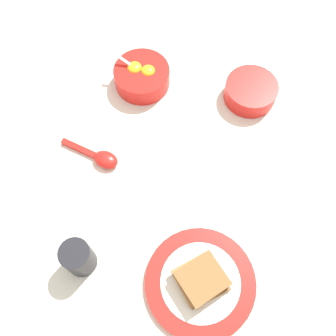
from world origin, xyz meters
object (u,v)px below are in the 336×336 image
Objects in this scene: toast_sandwich at (201,279)px; drinking_cup at (78,258)px; toast_plate at (200,283)px; congee_bowl at (251,91)px; soup_spoon at (101,158)px; egg_bowl at (142,76)px.

toast_sandwich is 0.25m from drinking_cup.
toast_plate is 1.75× the size of congee_bowl.
congee_bowl is (0.47, -0.11, 0.02)m from toast_plate.
toast_plate is 0.36m from soup_spoon.
toast_plate is at bearing -138.49° from soup_spoon.
toast_sandwich is at bearing 3.37° from toast_plate.
drinking_cup is at bearing 169.44° from egg_bowl.
egg_bowl is at bearing 18.02° from toast_sandwich.
drinking_cup is at bearing 83.86° from toast_sandwich.
drinking_cup is (0.03, 0.25, 0.04)m from toast_plate.
egg_bowl is 0.52m from toast_plate.
egg_bowl is 0.52m from toast_sandwich.
congee_bowl is at bearing -13.64° from toast_plate.
soup_spoon is at bearing -2.13° from drinking_cup.
drinking_cup reaches higher than toast_plate.
egg_bowl is 1.13× the size of congee_bowl.
egg_bowl is at bearing -19.05° from soup_spoon.
egg_bowl is 0.98× the size of soup_spoon.
drinking_cup is (0.03, 0.25, 0.01)m from toast_sandwich.
toast_plate is 1.53× the size of soup_spoon.
soup_spoon is 1.65× the size of drinking_cup.
toast_plate is 1.87× the size of toast_sandwich.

